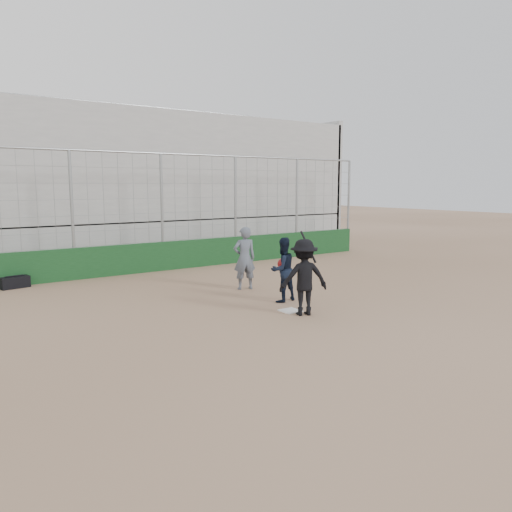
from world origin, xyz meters
TOP-DOWN VIEW (x-y plane):
  - ground at (0.00, 0.00)m, footprint 90.00×90.00m
  - home_plate at (0.00, 0.00)m, footprint 0.44×0.44m
  - backstop at (0.00, 7.00)m, footprint 18.10×0.25m
  - bleachers at (0.00, 11.95)m, footprint 20.25×6.70m
  - batter_at_plate at (0.06, -0.40)m, footprint 1.28×1.02m
  - catcher_crouched at (0.46, 0.87)m, footprint 0.88×0.73m
  - umpire at (0.52, 2.71)m, footprint 0.74×0.58m
  - equipment_bag at (-4.80, 6.65)m, footprint 0.82×0.46m

SIDE VIEW (x-z plane):
  - ground at x=0.00m, z-range 0.00..0.00m
  - home_plate at x=0.00m, z-range 0.00..0.02m
  - equipment_bag at x=-4.80m, z-range -0.02..0.35m
  - catcher_crouched at x=0.46m, z-range 0.00..1.11m
  - umpire at x=0.52m, z-range 0.00..1.60m
  - batter_at_plate at x=0.06m, z-range -0.08..1.81m
  - backstop at x=0.00m, z-range -1.06..2.98m
  - bleachers at x=0.00m, z-range -0.57..6.41m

